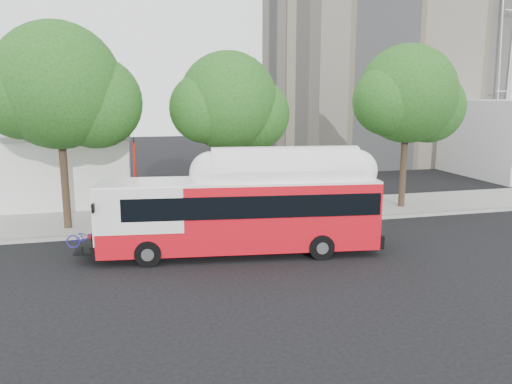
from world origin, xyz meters
TOP-DOWN VIEW (x-y plane):
  - ground at (0.00, 0.00)m, footprint 120.00×120.00m
  - sidewalk at (0.00, 6.50)m, footprint 60.00×5.00m
  - curb_strip at (0.00, 3.90)m, footprint 60.00×0.30m
  - red_curb_segment at (-3.00, 3.90)m, footprint 10.00×0.32m
  - street_tree_left at (-8.53, 5.56)m, footprint 6.67×5.80m
  - street_tree_mid at (-0.59, 6.06)m, footprint 5.75×5.00m
  - street_tree_right at (9.44, 5.86)m, footprint 6.21×5.40m
  - transit_bus at (-1.65, -0.01)m, footprint 12.13×3.78m
  - signal_pole at (-5.76, 4.66)m, footprint 0.13×0.43m

SIDE VIEW (x-z plane):
  - ground at x=0.00m, z-range 0.00..0.00m
  - sidewalk at x=0.00m, z-range 0.00..0.15m
  - curb_strip at x=0.00m, z-range 0.00..0.15m
  - red_curb_segment at x=-3.00m, z-range 0.00..0.16m
  - transit_bus at x=-1.65m, z-range -0.12..3.42m
  - signal_pole at x=-5.76m, z-range 0.06..4.56m
  - street_tree_mid at x=-0.59m, z-range 1.60..10.22m
  - street_tree_right at x=9.44m, z-range 1.67..10.85m
  - street_tree_left at x=-8.53m, z-range 1.73..11.47m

